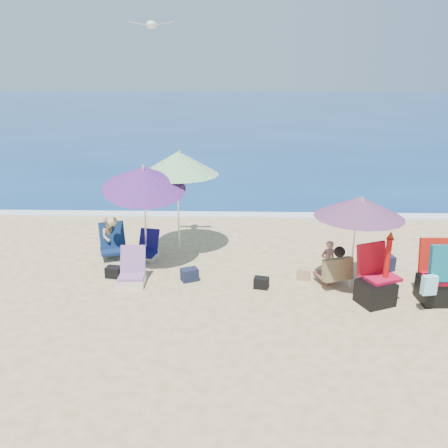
{
  "coord_description": "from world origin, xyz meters",
  "views": [
    {
      "loc": [
        -0.05,
        -7.71,
        3.99
      ],
      "look_at": [
        -0.3,
        1.0,
        1.1
      ],
      "focal_mm": 37.38,
      "sensor_mm": 36.0,
      "label": 1
    }
  ],
  "objects_px": {
    "umbrella_blue": "(144,178)",
    "seagull": "(152,25)",
    "chair_rainbow": "(132,275)",
    "camp_chair_left": "(375,286)",
    "person_center": "(332,265)",
    "person_left": "(111,237)",
    "camp_chair_right": "(439,281)",
    "umbrella_turquoise": "(360,207)",
    "umbrella_striped": "(179,163)",
    "furled_umbrella": "(387,264)",
    "chair_navy": "(147,251)"
  },
  "relations": [
    {
      "from": "furled_umbrella",
      "to": "person_left",
      "type": "xyz_separation_m",
      "value": [
        -5.46,
        1.96,
        -0.27
      ]
    },
    {
      "from": "umbrella_striped",
      "to": "person_center",
      "type": "bearing_deg",
      "value": -28.26
    },
    {
      "from": "camp_chair_left",
      "to": "furled_umbrella",
      "type": "bearing_deg",
      "value": 16.8
    },
    {
      "from": "umbrella_striped",
      "to": "person_left",
      "type": "distance_m",
      "value": 2.23
    },
    {
      "from": "camp_chair_right",
      "to": "umbrella_striped",
      "type": "bearing_deg",
      "value": 154.24
    },
    {
      "from": "chair_navy",
      "to": "chair_rainbow",
      "type": "relative_size",
      "value": 0.98
    },
    {
      "from": "umbrella_blue",
      "to": "person_left",
      "type": "bearing_deg",
      "value": 151.19
    },
    {
      "from": "chair_navy",
      "to": "person_center",
      "type": "bearing_deg",
      "value": -17.79
    },
    {
      "from": "chair_navy",
      "to": "person_center",
      "type": "distance_m",
      "value": 4.04
    },
    {
      "from": "umbrella_blue",
      "to": "seagull",
      "type": "xyz_separation_m",
      "value": [
        0.17,
        0.72,
        2.91
      ]
    },
    {
      "from": "umbrella_blue",
      "to": "person_left",
      "type": "distance_m",
      "value": 1.8
    },
    {
      "from": "person_left",
      "to": "umbrella_striped",
      "type": "bearing_deg",
      "value": 13.29
    },
    {
      "from": "chair_rainbow",
      "to": "umbrella_blue",
      "type": "bearing_deg",
      "value": 79.2
    },
    {
      "from": "chair_rainbow",
      "to": "camp_chair_right",
      "type": "distance_m",
      "value": 5.69
    },
    {
      "from": "furled_umbrella",
      "to": "camp_chair_right",
      "type": "height_order",
      "value": "furled_umbrella"
    },
    {
      "from": "furled_umbrella",
      "to": "seagull",
      "type": "distance_m",
      "value": 6.38
    },
    {
      "from": "furled_umbrella",
      "to": "chair_navy",
      "type": "relative_size",
      "value": 1.94
    },
    {
      "from": "umbrella_blue",
      "to": "furled_umbrella",
      "type": "relative_size",
      "value": 1.77
    },
    {
      "from": "umbrella_turquoise",
      "to": "person_left",
      "type": "distance_m",
      "value": 5.36
    },
    {
      "from": "umbrella_striped",
      "to": "furled_umbrella",
      "type": "relative_size",
      "value": 1.78
    },
    {
      "from": "umbrella_turquoise",
      "to": "camp_chair_left",
      "type": "distance_m",
      "value": 1.45
    },
    {
      "from": "umbrella_turquoise",
      "to": "chair_rainbow",
      "type": "distance_m",
      "value": 4.5
    },
    {
      "from": "umbrella_blue",
      "to": "chair_navy",
      "type": "relative_size",
      "value": 3.44
    },
    {
      "from": "furled_umbrella",
      "to": "camp_chair_left",
      "type": "height_order",
      "value": "furled_umbrella"
    },
    {
      "from": "person_center",
      "to": "chair_rainbow",
      "type": "bearing_deg",
      "value": -179.16
    },
    {
      "from": "person_left",
      "to": "chair_rainbow",
      "type": "bearing_deg",
      "value": -61.5
    },
    {
      "from": "umbrella_blue",
      "to": "chair_navy",
      "type": "height_order",
      "value": "umbrella_blue"
    },
    {
      "from": "umbrella_striped",
      "to": "camp_chair_right",
      "type": "relative_size",
      "value": 2.0
    },
    {
      "from": "chair_navy",
      "to": "person_left",
      "type": "height_order",
      "value": "person_left"
    },
    {
      "from": "umbrella_striped",
      "to": "person_left",
      "type": "bearing_deg",
      "value": -166.71
    },
    {
      "from": "furled_umbrella",
      "to": "person_center",
      "type": "bearing_deg",
      "value": 142.04
    },
    {
      "from": "umbrella_turquoise",
      "to": "umbrella_striped",
      "type": "bearing_deg",
      "value": 151.77
    },
    {
      "from": "chair_rainbow",
      "to": "camp_chair_right",
      "type": "relative_size",
      "value": 0.59
    },
    {
      "from": "umbrella_turquoise",
      "to": "seagull",
      "type": "bearing_deg",
      "value": 156.19
    },
    {
      "from": "person_center",
      "to": "camp_chair_left",
      "type": "bearing_deg",
      "value": -47.21
    },
    {
      "from": "chair_rainbow",
      "to": "umbrella_striped",
      "type": "bearing_deg",
      "value": 66.27
    },
    {
      "from": "umbrella_turquoise",
      "to": "seagull",
      "type": "xyz_separation_m",
      "value": [
        -3.92,
        1.73,
        3.19
      ]
    },
    {
      "from": "umbrella_turquoise",
      "to": "umbrella_blue",
      "type": "xyz_separation_m",
      "value": [
        -4.09,
        1.01,
        0.28
      ]
    },
    {
      "from": "umbrella_turquoise",
      "to": "camp_chair_right",
      "type": "relative_size",
      "value": 1.72
    },
    {
      "from": "camp_chair_left",
      "to": "person_left",
      "type": "distance_m",
      "value": 5.65
    },
    {
      "from": "umbrella_striped",
      "to": "umbrella_blue",
      "type": "bearing_deg",
      "value": -124.72
    },
    {
      "from": "umbrella_striped",
      "to": "umbrella_turquoise",
      "type": "bearing_deg",
      "value": -28.23
    },
    {
      "from": "umbrella_blue",
      "to": "furled_umbrella",
      "type": "xyz_separation_m",
      "value": [
        4.54,
        -1.46,
        -1.19
      ]
    },
    {
      "from": "umbrella_blue",
      "to": "chair_rainbow",
      "type": "height_order",
      "value": "umbrella_blue"
    },
    {
      "from": "camp_chair_right",
      "to": "person_left",
      "type": "height_order",
      "value": "camp_chair_right"
    },
    {
      "from": "chair_navy",
      "to": "seagull",
      "type": "xyz_separation_m",
      "value": [
        0.28,
        0.3,
        4.66
      ]
    },
    {
      "from": "camp_chair_left",
      "to": "person_center",
      "type": "distance_m",
      "value": 0.96
    },
    {
      "from": "camp_chair_left",
      "to": "camp_chair_right",
      "type": "xyz_separation_m",
      "value": [
        1.12,
        0.02,
        0.11
      ]
    },
    {
      "from": "camp_chair_left",
      "to": "seagull",
      "type": "distance_m",
      "value": 6.56
    },
    {
      "from": "furled_umbrella",
      "to": "umbrella_striped",
      "type": "bearing_deg",
      "value": 149.54
    }
  ]
}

